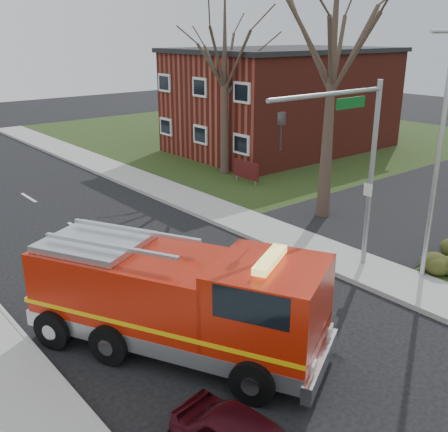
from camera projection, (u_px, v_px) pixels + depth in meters
ground at (265, 346)px, 14.60m from camera, size 120.00×120.00×0.00m
sidewalk_right at (393, 280)px, 18.31m from camera, size 2.40×80.00×0.15m
brick_building at (283, 100)px, 37.89m from camera, size 15.40×10.40×7.25m
health_center_sign at (246, 170)px, 29.71m from camera, size 0.12×2.00×1.40m
bare_tree_near at (333, 54)px, 22.21m from camera, size 6.00×6.00×12.00m
bare_tree_far at (225, 65)px, 29.96m from camera, size 5.25×5.25×10.50m
traffic_signal_mast at (351, 147)px, 17.26m from camera, size 5.29×0.18×6.80m
streetlight_pole at (438, 153)px, 17.02m from camera, size 1.48×0.16×8.40m
fire_engine at (180, 301)px, 14.04m from camera, size 6.03×8.33×3.21m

